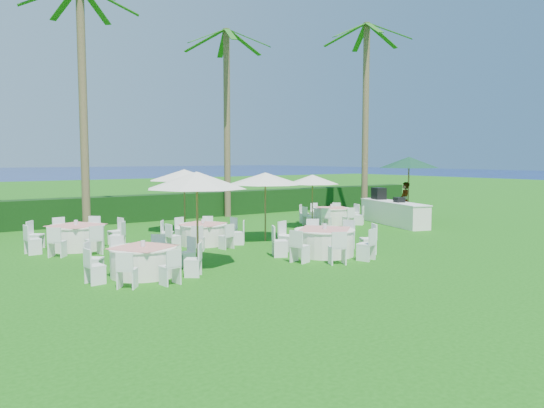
{
  "coord_description": "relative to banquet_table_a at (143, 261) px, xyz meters",
  "views": [
    {
      "loc": [
        -9.19,
        -11.4,
        2.92
      ],
      "look_at": [
        1.39,
        3.73,
        1.3
      ],
      "focal_mm": 35.0,
      "sensor_mm": 36.0,
      "label": 1
    }
  ],
  "objects": [
    {
      "name": "staff_person",
      "position": [
        14.36,
        4.19,
        0.51
      ],
      "size": [
        0.76,
        0.64,
        1.79
      ],
      "primitive_type": "imported",
      "rotation": [
        0.0,
        0.0,
        3.52
      ],
      "color": "gray",
      "rests_on": "ground"
    },
    {
      "name": "umbrella_c",
      "position": [
        4.22,
        6.45,
        1.87
      ],
      "size": [
        2.77,
        2.77,
        2.46
      ],
      "color": "brown",
      "rests_on": "ground"
    },
    {
      "name": "palm_d",
      "position": [
        8.4,
        10.3,
        4.65
      ],
      "size": [
        4.39,
        4.21,
        9.14
      ],
      "color": "brown",
      "rests_on": "ground"
    },
    {
      "name": "banquet_table_d",
      "position": [
        -0.31,
        4.9,
        0.03
      ],
      "size": [
        3.1,
        3.1,
        0.94
      ],
      "color": "white",
      "rests_on": "ground"
    },
    {
      "name": "banquet_table_b",
      "position": [
        5.49,
        -0.44,
        0.04
      ],
      "size": [
        3.11,
        3.11,
        0.96
      ],
      "color": "white",
      "rests_on": "ground"
    },
    {
      "name": "banquet_table_f",
      "position": [
        10.69,
        5.15,
        -0.0
      ],
      "size": [
        2.85,
        2.85,
        0.87
      ],
      "color": "white",
      "rests_on": "ground"
    },
    {
      "name": "umbrella_d",
      "position": [
        9.07,
        4.5,
        1.64
      ],
      "size": [
        2.15,
        2.15,
        2.22
      ],
      "color": "brown",
      "rests_on": "ground"
    },
    {
      "name": "umbrella_green",
      "position": [
        14.45,
        4.05,
        2.32
      ],
      "size": [
        2.7,
        2.7,
        2.96
      ],
      "color": "brown",
      "rests_on": "ground"
    },
    {
      "name": "umbrella_b",
      "position": [
        5.61,
        2.87,
        1.81
      ],
      "size": [
        2.67,
        2.67,
        2.4
      ],
      "color": "brown",
      "rests_on": "ground"
    },
    {
      "name": "banquet_table_a",
      "position": [
        0.0,
        0.0,
        0.0
      ],
      "size": [
        2.89,
        2.89,
        0.88
      ],
      "color": "white",
      "rests_on": "ground"
    },
    {
      "name": "umbrella_a",
      "position": [
        1.5,
        0.01,
        1.95
      ],
      "size": [
        2.67,
        2.67,
        2.56
      ],
      "color": "brown",
      "rests_on": "ground"
    },
    {
      "name": "banquet_table_e",
      "position": [
        3.43,
        3.4,
        -0.01
      ],
      "size": [
        2.8,
        2.8,
        0.86
      ],
      "color": "white",
      "rests_on": "ground"
    },
    {
      "name": "ground",
      "position": [
        4.4,
        -1.0,
        -0.38
      ],
      "size": [
        120.0,
        120.0,
        0.0
      ],
      "primitive_type": "plane",
      "color": "#16530E",
      "rests_on": "ground"
    },
    {
      "name": "palm_e",
      "position": [
        14.39,
        6.84,
        4.87
      ],
      "size": [
        4.4,
        4.01,
        9.57
      ],
      "color": "brown",
      "rests_on": "ground"
    },
    {
      "name": "buffet_table",
      "position": [
        12.77,
        3.46,
        0.16
      ],
      "size": [
        2.11,
        4.43,
        1.55
      ],
      "color": "white",
      "rests_on": "ground"
    },
    {
      "name": "palm_b",
      "position": [
        1.14,
        8.9,
        4.84
      ],
      "size": [
        4.3,
        4.33,
        9.52
      ],
      "color": "brown",
      "rests_on": "ground"
    },
    {
      "name": "hedge",
      "position": [
        4.4,
        11.0,
        0.22
      ],
      "size": [
        34.0,
        1.0,
        1.2
      ],
      "primitive_type": "cube",
      "color": "black",
      "rests_on": "ground"
    }
  ]
}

